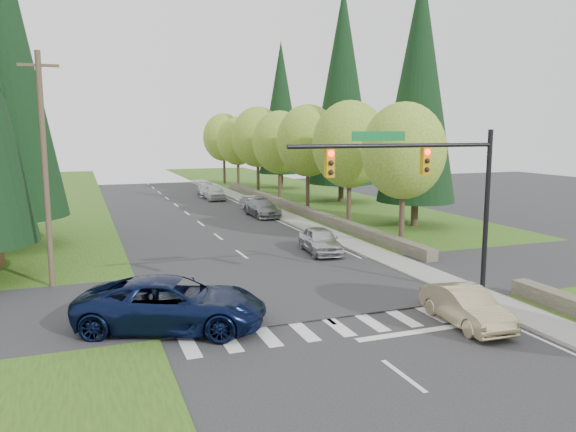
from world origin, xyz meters
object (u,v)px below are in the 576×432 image
sedan_champagne (466,306)px  parked_car_b (262,208)px  parked_car_a (320,240)px  parked_car_d (214,192)px  parked_car_c (255,204)px  suv_navy (172,304)px  parked_car_e (207,190)px

sedan_champagne → parked_car_b: (1.02, 26.39, 0.03)m
parked_car_a → parked_car_b: (1.09, 13.93, -0.02)m
parked_car_a → parked_car_d: parked_car_d is taller
sedan_champagne → parked_car_c: bearing=91.3°
suv_navy → parked_car_a: bearing=-24.1°
suv_navy → parked_car_d: bearing=6.6°
parked_car_b → parked_car_c: 3.01m
suv_navy → parked_car_b: suv_navy is taller
sedan_champagne → parked_car_c: sedan_champagne is taller
parked_car_c → parked_car_e: size_ratio=0.87×
sedan_champagne → parked_car_a: 12.46m
sedan_champagne → suv_navy: (-9.68, 3.17, 0.22)m
sedan_champagne → parked_car_d: 38.39m
suv_navy → parked_car_e: (9.61, 38.51, -0.25)m
sedan_champagne → parked_car_b: bearing=91.7°
parked_car_a → parked_car_c: 16.98m
sedan_champagne → parked_car_e: sedan_champagne is taller
parked_car_a → parked_car_d: size_ratio=0.97×
parked_car_b → parked_car_c: size_ratio=1.24×
parked_car_a → parked_car_d: 25.94m
sedan_champagne → parked_car_c: 29.41m
suv_navy → parked_car_c: 28.43m
suv_navy → parked_car_e: suv_navy is taller
parked_car_c → parked_car_e: bearing=90.7°
parked_car_a → parked_car_b: size_ratio=0.88×
suv_navy → parked_car_a: suv_navy is taller
parked_car_b → parked_car_d: (-1.09, 12.01, 0.04)m
sedan_champagne → suv_navy: size_ratio=0.63×
sedan_champagne → suv_navy: bearing=165.8°
parked_car_d → parked_car_e: (0.00, 3.28, -0.09)m
parked_car_d → suv_navy: bearing=-102.3°
parked_car_b → suv_navy: bearing=-115.8°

